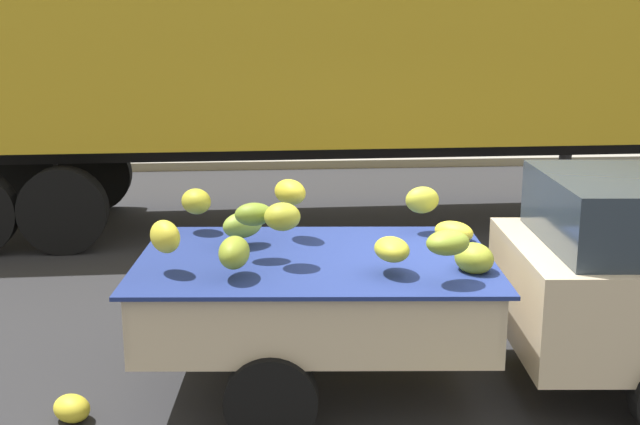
{
  "coord_description": "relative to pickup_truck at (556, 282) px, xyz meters",
  "views": [
    {
      "loc": [
        -1.78,
        -5.9,
        2.83
      ],
      "look_at": [
        -1.23,
        0.76,
        1.25
      ],
      "focal_mm": 45.65,
      "sensor_mm": 36.0,
      "label": 1
    }
  ],
  "objects": [
    {
      "name": "fallen_banana_bunch_near_tailgate",
      "position": [
        -3.63,
        -0.23,
        -0.79
      ],
      "size": [
        0.38,
        0.37,
        0.2
      ],
      "primitive_type": "ellipsoid",
      "rotation": [
        0.0,
        0.0,
        5.55
      ],
      "color": "gold",
      "rests_on": "ground"
    },
    {
      "name": "ground",
      "position": [
        -0.5,
        0.15,
        -0.88
      ],
      "size": [
        220.0,
        220.0,
        0.0
      ],
      "primitive_type": "plane",
      "color": "#28282B"
    },
    {
      "name": "curb_strip",
      "position": [
        -0.5,
        10.18,
        -0.8
      ],
      "size": [
        80.0,
        0.8,
        0.16
      ],
      "primitive_type": "cube",
      "color": "gray",
      "rests_on": "ground"
    },
    {
      "name": "pickup_truck",
      "position": [
        0.0,
        0.0,
        0.0
      ],
      "size": [
        4.82,
        2.15,
        1.7
      ],
      "rotation": [
        0.0,
        0.0,
        -0.08
      ],
      "color": "#CCB793",
      "rests_on": "ground"
    },
    {
      "name": "semi_trailer",
      "position": [
        -1.14,
        5.51,
        1.66
      ],
      "size": [
        12.05,
        2.85,
        3.95
      ],
      "rotation": [
        0.0,
        0.0,
        0.02
      ],
      "color": "gold",
      "rests_on": "ground"
    }
  ]
}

